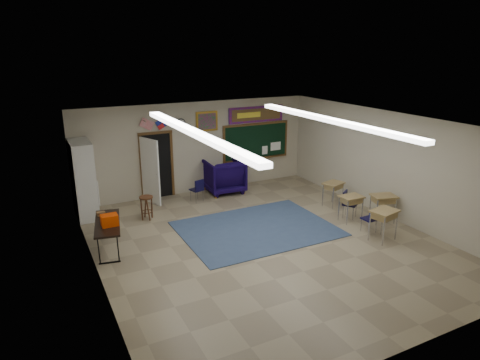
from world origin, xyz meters
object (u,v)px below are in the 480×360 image
student_desk_front_left (351,207)px  folding_table (109,234)px  wingback_armchair (224,176)px  student_desk_front_right (333,193)px  wooden_stool (147,207)px

student_desk_front_left → folding_table: (-6.35, 1.28, -0.03)m
wingback_armchair → folding_table: wingback_armchair is taller
student_desk_front_right → wooden_stool: (-5.37, 1.53, -0.07)m
student_desk_front_left → folding_table: 6.48m
wingback_armchair → wooden_stool: 3.19m
student_desk_front_right → wooden_stool: bearing=146.9°
folding_table → wooden_stool: bearing=58.5°
student_desk_front_left → wooden_stool: (-5.03, 2.73, -0.07)m
folding_table → wooden_stool: folding_table is taller
wingback_armchair → student_desk_front_left: bearing=120.7°
wingback_armchair → student_desk_front_left: (2.08, -3.92, -0.14)m
student_desk_front_left → wingback_armchair: bearing=120.0°
student_desk_front_left → folding_table: folding_table is taller
wingback_armchair → wooden_stool: wingback_armchair is taller
wingback_armchair → folding_table: 5.02m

